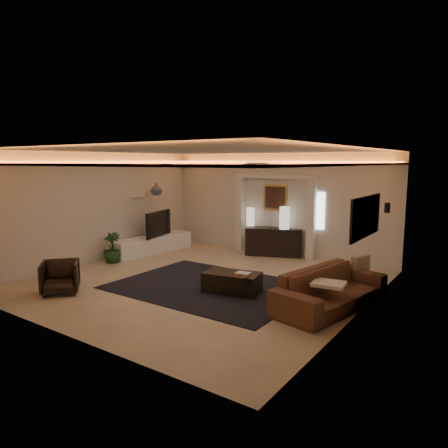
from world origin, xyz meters
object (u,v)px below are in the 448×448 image
Objects in this scene: sofa at (331,289)px; armchair at (60,277)px; console at (274,242)px; coffee_table at (232,283)px.

armchair is at bearing 127.14° from sofa.
console reaches higher than coffee_table.
console reaches higher than armchair.
sofa is at bearing -24.18° from armchair.
console is at bearing 20.98° from armchair.
armchair is (-2.86, -2.04, 0.13)m from coffee_table.
sofa is 5.38m from armchair.
console reaches higher than sofa.
armchair is (-1.97, -5.53, -0.07)m from console.
console is at bearing 53.68° from sofa.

